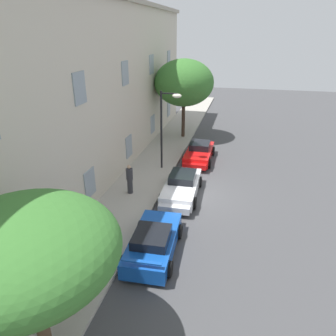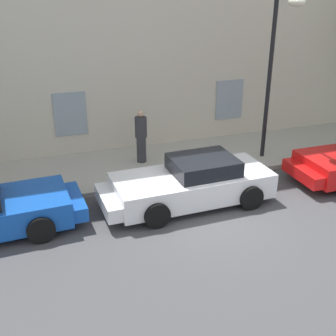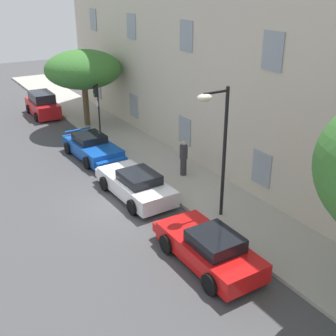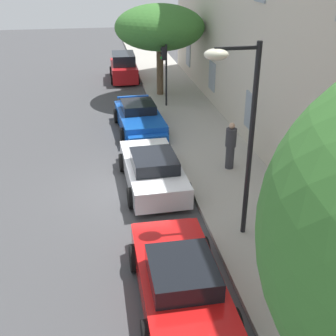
% 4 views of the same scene
% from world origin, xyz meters
% --- Properties ---
extents(ground_plane, '(80.00, 80.00, 0.00)m').
position_xyz_m(ground_plane, '(0.00, 0.00, 0.00)').
color(ground_plane, '#444447').
extents(sidewalk, '(60.00, 3.26, 0.14)m').
position_xyz_m(sidewalk, '(0.00, 3.69, 0.07)').
color(sidewalk, '#A8A399').
rests_on(sidewalk, ground).
extents(sportscar_red_lead, '(4.67, 2.24, 1.27)m').
position_xyz_m(sportscar_red_lead, '(-5.64, 1.00, 0.58)').
color(sportscar_red_lead, '#144CB2').
rests_on(sportscar_red_lead, ground).
extents(sportscar_yellow_flank, '(4.83, 2.17, 1.31)m').
position_xyz_m(sportscar_yellow_flank, '(-0.45, 0.84, 0.59)').
color(sportscar_yellow_flank, white).
rests_on(sportscar_yellow_flank, ground).
extents(sportscar_white_middle, '(4.59, 2.05, 1.32)m').
position_xyz_m(sportscar_white_middle, '(5.37, 0.65, 0.60)').
color(sportscar_white_middle, red).
rests_on(sportscar_white_middle, ground).
extents(hatchback_parked, '(3.96, 1.87, 1.73)m').
position_xyz_m(hatchback_parked, '(-15.36, 1.03, 0.80)').
color(hatchback_parked, red).
rests_on(hatchback_parked, ground).
extents(tree_midblock, '(4.93, 4.93, 4.97)m').
position_xyz_m(tree_midblock, '(-11.14, 2.80, 3.87)').
color(tree_midblock, brown).
rests_on(tree_midblock, sidewalk).
extents(traffic_light, '(0.44, 0.36, 3.21)m').
position_xyz_m(traffic_light, '(-8.93, 2.71, 2.33)').
color(traffic_light, black).
rests_on(traffic_light, sidewalk).
extents(street_lamp, '(0.44, 1.42, 5.36)m').
position_xyz_m(street_lamp, '(3.23, 2.54, 3.87)').
color(street_lamp, black).
rests_on(street_lamp, sidewalk).
extents(pedestrian_admiring, '(0.56, 0.56, 1.80)m').
position_xyz_m(pedestrian_admiring, '(-0.92, 3.84, 1.05)').
color(pedestrian_admiring, '#333338').
rests_on(pedestrian_admiring, sidewalk).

